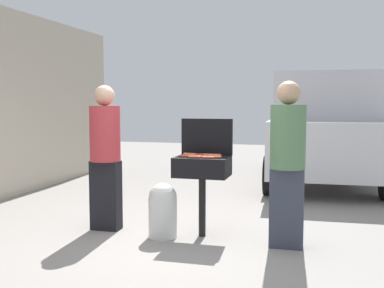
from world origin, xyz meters
name	(u,v)px	position (x,y,z in m)	size (l,w,h in m)	color
ground_plane	(179,241)	(0.00, 0.00, 0.00)	(24.00, 24.00, 0.00)	gray
bbq_grill	(202,169)	(0.19, 0.27, 0.76)	(0.60, 0.44, 0.90)	black
grill_lid_open	(207,137)	(0.19, 0.49, 1.11)	(0.60, 0.05, 0.42)	black
hot_dog_0	(193,154)	(0.05, 0.38, 0.92)	(0.03, 0.03, 0.13)	#AD4228
hot_dog_1	(208,157)	(0.29, 0.13, 0.92)	(0.03, 0.03, 0.13)	#C6593D
hot_dog_2	(194,156)	(0.10, 0.24, 0.92)	(0.03, 0.03, 0.13)	#C6593D
hot_dog_3	(189,154)	(0.00, 0.41, 0.92)	(0.03, 0.03, 0.13)	#C6593D
hot_dog_4	(208,157)	(0.27, 0.20, 0.92)	(0.03, 0.03, 0.13)	#B74C33
hot_dog_5	(216,156)	(0.36, 0.23, 0.92)	(0.03, 0.03, 0.13)	#C6593D
hot_dog_6	(185,156)	(0.02, 0.17, 0.92)	(0.03, 0.03, 0.13)	#AD4228
hot_dog_7	(197,156)	(0.15, 0.20, 0.92)	(0.03, 0.03, 0.13)	#B74C33
hot_dog_8	(195,157)	(0.14, 0.12, 0.92)	(0.03, 0.03, 0.13)	#B74C33
hot_dog_9	(210,156)	(0.27, 0.29, 0.92)	(0.03, 0.03, 0.13)	#B74C33
hot_dog_10	(215,157)	(0.36, 0.16, 0.92)	(0.03, 0.03, 0.13)	#B74C33
hot_dog_11	(188,155)	(0.02, 0.30, 0.92)	(0.03, 0.03, 0.13)	#C6593D
hot_dog_12	(214,155)	(0.31, 0.33, 0.92)	(0.03, 0.03, 0.13)	#B74C33
hot_dog_13	(215,155)	(0.31, 0.38, 0.92)	(0.03, 0.03, 0.13)	#C6593D
hot_dog_14	(203,157)	(0.23, 0.16, 0.92)	(0.03, 0.03, 0.13)	#B74C33
hot_dog_15	(205,155)	(0.20, 0.38, 0.92)	(0.03, 0.03, 0.13)	#B74C33
propane_tank	(163,209)	(-0.22, 0.11, 0.32)	(0.32, 0.32, 0.62)	silver
person_left	(105,152)	(-0.98, 0.25, 0.93)	(0.36, 0.36, 1.71)	black
person_right	(288,158)	(1.14, 0.10, 0.94)	(0.36, 0.36, 1.73)	#333847
parked_minivan	(325,128)	(1.55, 4.41, 1.03)	(2.14, 4.46, 2.02)	#B7B7BC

